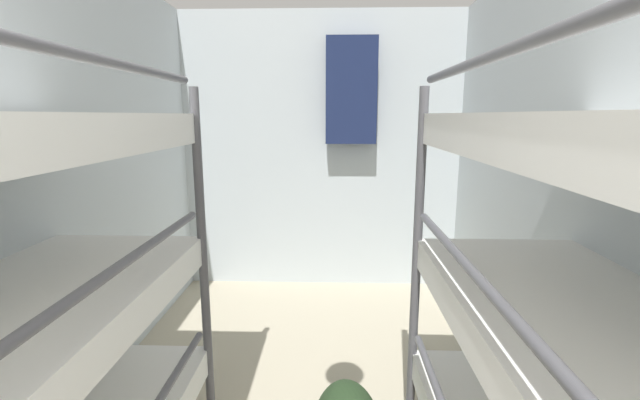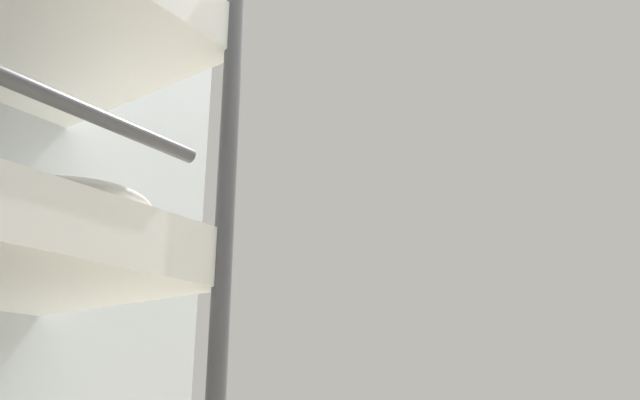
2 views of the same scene
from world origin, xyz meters
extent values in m
cube|color=silver|center=(-1.29, 2.15, 1.25)|extent=(0.06, 4.41, 2.50)
cube|color=silver|center=(1.29, 2.15, 1.25)|extent=(0.06, 4.41, 2.50)
cube|color=silver|center=(0.00, 4.32, 1.25)|extent=(2.63, 0.06, 2.50)
cylinder|color=#4C4C51|center=(-0.52, 2.36, 0.86)|extent=(0.04, 0.04, 1.72)
cylinder|color=#4C4C51|center=(-0.52, 1.47, 1.15)|extent=(0.03, 1.56, 0.03)
cylinder|color=#4C4C51|center=(-0.52, 1.47, 1.74)|extent=(0.03, 1.56, 0.03)
cylinder|color=#4C4C51|center=(0.52, 2.36, 0.86)|extent=(0.04, 0.04, 1.72)
cube|color=white|center=(0.89, 1.47, 0.94)|extent=(0.73, 1.83, 0.13)
cylinder|color=#4C4C51|center=(0.52, 1.47, 1.15)|extent=(0.03, 1.56, 0.03)
cylinder|color=#4C4C51|center=(0.52, 1.47, 1.74)|extent=(0.03, 1.56, 0.03)
cube|color=#192347|center=(0.26, 4.17, 1.80)|extent=(0.44, 0.12, 0.90)
camera|label=1|loc=(0.12, 0.38, 1.60)|focal=24.00mm
camera|label=2|loc=(-0.44, 1.56, 0.63)|focal=35.00mm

